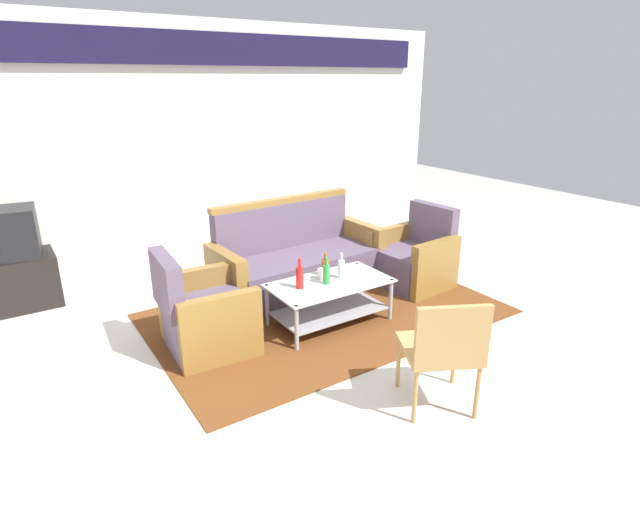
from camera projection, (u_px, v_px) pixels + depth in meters
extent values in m
plane|color=beige|center=(377.00, 344.00, 4.31)|extent=(14.00, 14.00, 0.00)
cube|color=silver|center=(224.00, 142.00, 6.25)|extent=(6.52, 0.12, 2.80)
cube|color=#191433|center=(221.00, 49.00, 5.82)|extent=(5.76, 0.08, 0.36)
cube|color=brown|center=(327.00, 313.00, 4.87)|extent=(3.24, 2.05, 0.01)
cube|color=#5B4C60|center=(300.00, 273.00, 5.27)|extent=(1.63, 0.77, 0.42)
cube|color=#5B4C60|center=(283.00, 225.00, 5.37)|extent=(1.60, 0.21, 0.48)
cube|color=olive|center=(361.00, 249.00, 5.70)|extent=(0.15, 0.70, 0.62)
cube|color=olive|center=(226.00, 283.00, 4.77)|extent=(0.15, 0.70, 0.62)
cube|color=olive|center=(282.00, 200.00, 5.28)|extent=(1.64, 0.17, 0.06)
cube|color=#5B4C60|center=(209.00, 324.00, 4.22)|extent=(0.70, 0.64, 0.40)
cube|color=#5B4C60|center=(167.00, 284.00, 3.93)|extent=(0.16, 0.61, 0.45)
cube|color=olive|center=(197.00, 300.00, 4.46)|extent=(0.67, 0.14, 0.58)
cube|color=olive|center=(222.00, 330.00, 3.92)|extent=(0.67, 0.14, 0.58)
cube|color=#5B4C60|center=(411.00, 267.00, 5.48)|extent=(0.70, 0.65, 0.40)
cube|color=#5B4C60|center=(433.00, 225.00, 5.51)|extent=(0.16, 0.61, 0.45)
cube|color=olive|center=(435.00, 268.00, 5.20)|extent=(0.67, 0.15, 0.58)
cube|color=olive|center=(390.00, 251.00, 5.69)|extent=(0.67, 0.15, 0.58)
cube|color=silver|center=(330.00, 283.00, 4.55)|extent=(1.10, 0.60, 0.02)
cube|color=#9E9EA5|center=(330.00, 310.00, 4.64)|extent=(1.00, 0.52, 0.02)
cylinder|color=#9E9EA5|center=(267.00, 305.00, 4.56)|extent=(0.04, 0.04, 0.40)
cylinder|color=#9E9EA5|center=(357.00, 282.00, 5.08)|extent=(0.04, 0.04, 0.40)
cylinder|color=#9E9EA5|center=(297.00, 328.00, 4.15)|extent=(0.04, 0.04, 0.40)
cylinder|color=#9E9EA5|center=(391.00, 299.00, 4.68)|extent=(0.04, 0.04, 0.40)
cylinder|color=#2D8C38|center=(326.00, 274.00, 4.49)|extent=(0.06, 0.06, 0.18)
cylinder|color=#2D8C38|center=(326.00, 261.00, 4.45)|extent=(0.02, 0.02, 0.08)
cylinder|color=red|center=(300.00, 278.00, 4.39)|extent=(0.07, 0.07, 0.19)
cylinder|color=red|center=(299.00, 263.00, 4.34)|extent=(0.03, 0.03, 0.08)
cylinder|color=silver|center=(341.00, 269.00, 4.62)|extent=(0.06, 0.06, 0.17)
cylinder|color=silver|center=(341.00, 257.00, 4.58)|extent=(0.02, 0.02, 0.07)
cylinder|color=brown|center=(325.00, 267.00, 4.68)|extent=(0.07, 0.07, 0.15)
cylinder|color=brown|center=(325.00, 256.00, 4.65)|extent=(0.03, 0.03, 0.07)
cylinder|color=silver|center=(322.00, 274.00, 4.60)|extent=(0.08, 0.08, 0.10)
cube|color=black|center=(13.00, 283.00, 4.93)|extent=(0.80, 0.50, 0.52)
cube|color=black|center=(2.00, 234.00, 4.76)|extent=(0.65, 0.51, 0.48)
cube|color=black|center=(4.00, 228.00, 4.95)|extent=(0.51, 0.07, 0.36)
cube|color=#AD844C|center=(438.00, 349.00, 3.41)|extent=(0.65, 0.65, 0.04)
cube|color=#AD844C|center=(453.00, 336.00, 3.13)|extent=(0.45, 0.25, 0.40)
cylinder|color=#AD844C|center=(399.00, 361.00, 3.66)|extent=(0.03, 0.03, 0.42)
cylinder|color=#AD844C|center=(454.00, 358.00, 3.70)|extent=(0.03, 0.03, 0.42)
cylinder|color=#AD844C|center=(415.00, 395.00, 3.26)|extent=(0.03, 0.03, 0.42)
cylinder|color=#AD844C|center=(477.00, 391.00, 3.31)|extent=(0.03, 0.03, 0.42)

